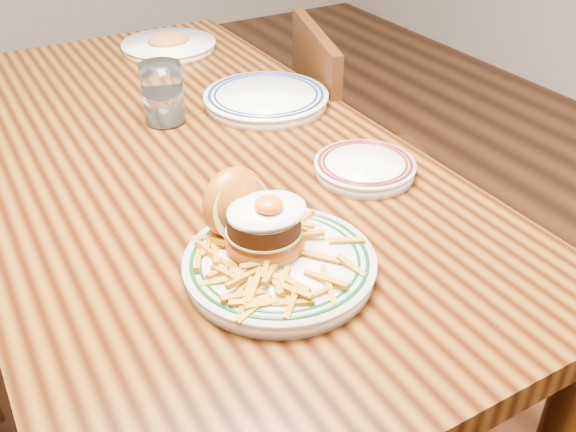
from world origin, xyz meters
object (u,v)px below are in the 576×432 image
table (185,187)px  main_plate (272,248)px  side_plate (365,167)px  chair_right (351,163)px

table → main_plate: bearing=-93.2°
table → side_plate: side_plate is taller
chair_right → table: bearing=36.7°
chair_right → side_plate: bearing=73.7°
main_plate → side_plate: (0.29, 0.17, -0.02)m
main_plate → side_plate: size_ratio=1.60×
chair_right → side_plate: (-0.31, -0.47, 0.31)m
table → side_plate: (0.27, -0.27, 0.11)m
table → chair_right: (0.58, 0.21, -0.20)m
table → chair_right: size_ratio=1.86×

